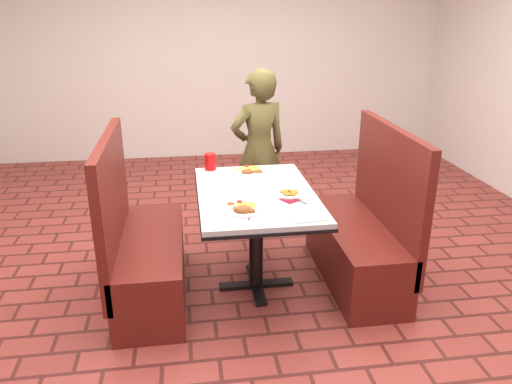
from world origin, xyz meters
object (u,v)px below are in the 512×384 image
Objects in this scene: booth_bench_right at (362,239)px; near_dinner_plate at (243,207)px; plantain_plate at (289,193)px; dining_table at (256,205)px; far_dinner_plate at (250,170)px; red_tumbler at (210,162)px; booth_bench_left at (143,254)px; diner_person at (259,151)px.

near_dinner_plate is at bearing -161.06° from booth_bench_right.
plantain_plate is (0.34, 0.23, -0.02)m from near_dinner_plate.
far_dinner_plate reaches higher than dining_table.
plantain_plate is (0.21, -0.09, 0.11)m from dining_table.
booth_bench_right reaches higher than red_tumbler.
booth_bench_left is at bearing 180.00° from dining_table.
near_dinner_plate is at bearing -80.03° from red_tumbler.
booth_bench_right is (0.80, 0.00, -0.32)m from dining_table.
diner_person is (0.98, 1.06, 0.40)m from booth_bench_left.
booth_bench_left reaches higher than plantain_plate.
near_dinner_plate is (-0.31, -1.38, 0.05)m from diner_person.
booth_bench_right is at bearing 8.72° from plantain_plate.
far_dinner_plate reaches higher than plantain_plate.
booth_bench_left is at bearing 30.51° from diner_person.
far_dinner_plate is (-0.78, 0.43, 0.45)m from booth_bench_right.
plantain_plate is 0.81m from red_tumbler.
booth_bench_left is at bearing -133.15° from red_tumbler.
plantain_plate is at bearing -52.38° from red_tumbler.
diner_person reaches higher than red_tumbler.
booth_bench_left is 9.33× the size of red_tumbler.
booth_bench_left is 4.50× the size of far_dinner_plate.
diner_person is 1.15m from plantain_plate.
near_dinner_plate is at bearing -25.47° from booth_bench_left.
plantain_plate is at bearing 33.84° from near_dinner_plate.
red_tumbler is (-0.28, 0.55, 0.16)m from dining_table.
booth_bench_right is 4.62× the size of near_dinner_plate.
booth_bench_right reaches higher than far_dinner_plate.
red_tumbler reaches higher than far_dinner_plate.
near_dinner_plate is at bearing -112.16° from dining_table.
plantain_plate is (1.01, -0.09, 0.43)m from booth_bench_left.
booth_bench_right is 1.31m from red_tumbler.
far_dinner_plate is at bearing 27.62° from booth_bench_left.
dining_table is at bearing 0.00° from booth_bench_left.
booth_bench_left is 0.90m from red_tumbler.
booth_bench_left is 1.50m from diner_person.
booth_bench_right is 0.99m from far_dinner_plate.
red_tumbler is (-0.30, 0.12, 0.04)m from far_dinner_plate.
booth_bench_left is 1.00× the size of booth_bench_right.
dining_table is 0.37m from near_dinner_plate.
near_dinner_plate is (-0.93, -0.32, 0.45)m from booth_bench_right.
dining_table is 0.83× the size of diner_person.
diner_person is at bearing 91.53° from plantain_plate.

